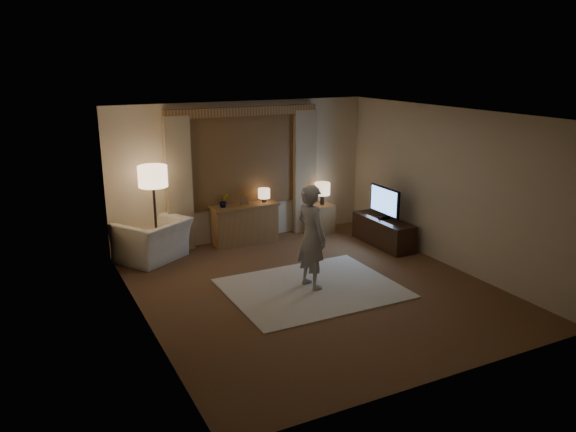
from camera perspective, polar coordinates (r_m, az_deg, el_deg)
room at (r=8.49m, az=1.17°, el=2.08°), size 5.04×5.54×2.64m
rug at (r=8.50m, az=2.47°, el=-7.34°), size 2.50×2.00×0.02m
sideboard at (r=10.47m, az=-4.41°, el=-0.90°), size 1.20×0.40×0.70m
picture_frame at (r=10.35m, az=-4.46°, el=1.49°), size 0.16×0.02×0.20m
plant at (r=10.19m, az=-6.54°, el=1.50°), size 0.17×0.13×0.30m
table_lamp_sideboard at (r=10.48m, az=-2.45°, el=2.25°), size 0.22×0.22×0.30m
floor_lamp at (r=9.51m, az=-13.55°, el=3.42°), size 0.48×0.48×1.65m
armchair at (r=9.83m, az=-13.59°, el=-2.40°), size 1.43×1.39×0.71m
side_table at (r=11.14m, az=3.46°, el=-0.23°), size 0.40×0.40×0.56m
table_lamp_side at (r=10.99m, az=3.51°, el=2.72°), size 0.30×0.30×0.44m
tv_stand at (r=10.50m, az=9.66°, el=-1.60°), size 0.45×1.40×0.50m
tv at (r=10.34m, az=9.80°, el=1.46°), size 0.20×0.82×0.59m
person at (r=8.28m, az=2.40°, el=-2.11°), size 0.46×0.62×1.57m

